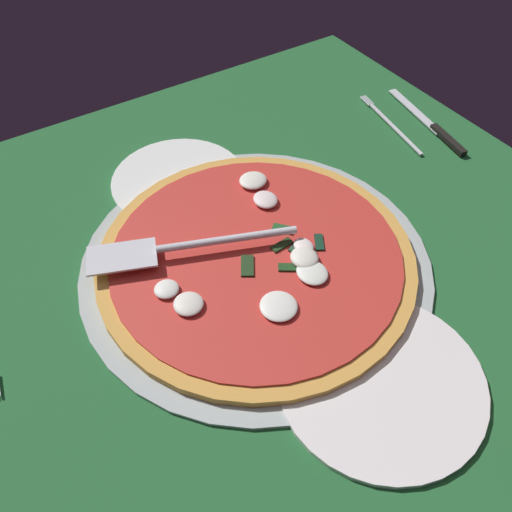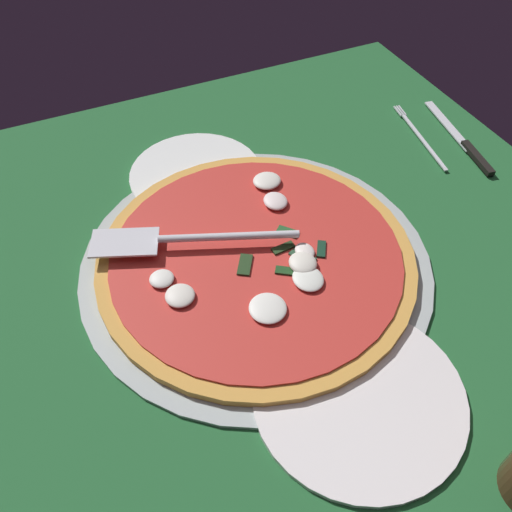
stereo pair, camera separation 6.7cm
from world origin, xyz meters
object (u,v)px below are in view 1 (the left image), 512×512
at_px(dinner_plate_right, 179,181).
at_px(pizza, 256,257).
at_px(dinner_plate_left, 379,382).
at_px(pizza_server, 184,246).
at_px(place_setting_near, 411,127).

distance_m(dinner_plate_right, pizza, 0.20).
bearing_deg(pizza, dinner_plate_right, 2.78).
xyz_separation_m(dinner_plate_left, pizza, (0.22, 0.02, 0.01)).
relative_size(dinner_plate_left, pizza, 0.56).
xyz_separation_m(dinner_plate_right, pizza, (-0.20, -0.01, 0.01)).
relative_size(pizza, pizza_server, 1.59).
height_order(dinner_plate_right, pizza_server, pizza_server).
xyz_separation_m(dinner_plate_left, pizza_server, (0.27, 0.10, 0.03)).
height_order(pizza, place_setting_near, pizza).
bearing_deg(dinner_plate_right, pizza_server, 156.42).
height_order(dinner_plate_right, place_setting_near, place_setting_near).
bearing_deg(place_setting_near, pizza_server, 108.45).
bearing_deg(pizza_server, pizza, 169.66).
bearing_deg(dinner_plate_left, place_setting_near, -47.83).
relative_size(dinner_plate_right, place_setting_near, 0.91).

